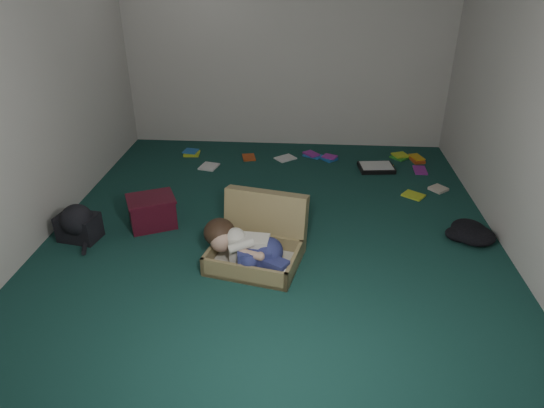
# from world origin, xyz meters

# --- Properties ---
(floor) EXTENTS (4.50, 4.50, 0.00)m
(floor) POSITION_xyz_m (0.00, 0.00, 0.00)
(floor) COLOR #153C35
(floor) RESTS_ON ground
(wall_back) EXTENTS (4.50, 0.00, 4.50)m
(wall_back) POSITION_xyz_m (0.00, 2.25, 1.30)
(wall_back) COLOR silver
(wall_back) RESTS_ON ground
(wall_front) EXTENTS (4.50, 0.00, 4.50)m
(wall_front) POSITION_xyz_m (0.00, -2.25, 1.30)
(wall_front) COLOR silver
(wall_front) RESTS_ON ground
(wall_left) EXTENTS (0.00, 4.50, 4.50)m
(wall_left) POSITION_xyz_m (-2.00, 0.00, 1.30)
(wall_left) COLOR silver
(wall_left) RESTS_ON ground
(wall_right) EXTENTS (0.00, 4.50, 4.50)m
(wall_right) POSITION_xyz_m (2.00, 0.00, 1.30)
(wall_right) COLOR silver
(wall_right) RESTS_ON ground
(suitcase) EXTENTS (0.84, 0.82, 0.52)m
(suitcase) POSITION_xyz_m (-0.09, -0.44, 0.16)
(suitcase) COLOR #928050
(suitcase) RESTS_ON floor
(person) EXTENTS (0.73, 0.49, 0.32)m
(person) POSITION_xyz_m (-0.17, -0.60, 0.20)
(person) COLOR silver
(person) RESTS_ON suitcase
(maroon_bin) EXTENTS (0.52, 0.48, 0.29)m
(maroon_bin) POSITION_xyz_m (-1.12, 0.01, 0.15)
(maroon_bin) COLOR #450E1B
(maroon_bin) RESTS_ON floor
(backpack) EXTENTS (0.48, 0.41, 0.25)m
(backpack) POSITION_xyz_m (-1.70, -0.27, 0.13)
(backpack) COLOR black
(backpack) RESTS_ON floor
(clothing_pile) EXTENTS (0.51, 0.46, 0.13)m
(clothing_pile) POSITION_xyz_m (1.70, 0.02, 0.07)
(clothing_pile) COLOR black
(clothing_pile) RESTS_ON floor
(paper_tray) EXTENTS (0.43, 0.34, 0.06)m
(paper_tray) POSITION_xyz_m (1.10, 1.46, 0.03)
(paper_tray) COLOR black
(paper_tray) RESTS_ON floor
(book_scatter) EXTENTS (3.04, 1.27, 0.02)m
(book_scatter) POSITION_xyz_m (0.62, 1.54, 0.01)
(book_scatter) COLOR #C7DC26
(book_scatter) RESTS_ON floor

